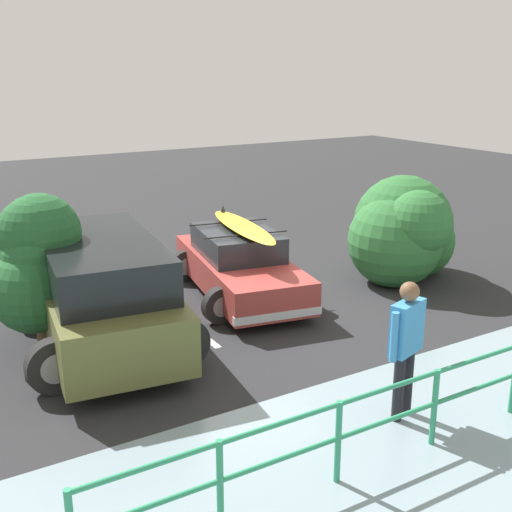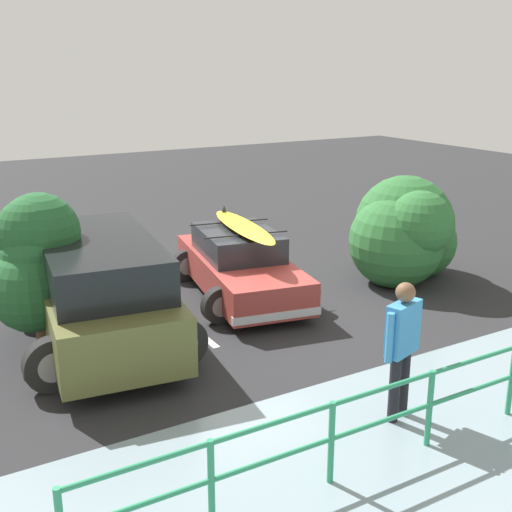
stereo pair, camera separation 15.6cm
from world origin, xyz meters
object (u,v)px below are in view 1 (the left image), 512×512
Objects in this scene: bush_near_left at (404,233)px; bush_near_right at (34,261)px; person_bystander at (406,338)px; sedan_car at (240,264)px; suv_car at (102,291)px.

bush_near_left is 7.31m from bush_near_right.
person_bystander is 5.60m from bush_near_left.
sedan_car is at bearing -171.69° from bush_near_right.
sedan_car is at bearing -95.32° from person_bystander.
bush_near_left reaches higher than person_bystander.
person_bystander reaches higher than suv_car.
person_bystander is at bearing 84.68° from sedan_car.
bush_near_left is at bearing 179.82° from suv_car.
suv_car is at bearing 158.38° from bush_near_right.
bush_near_right reaches higher than person_bystander.
bush_near_left is at bearing 177.03° from bush_near_right.
sedan_car is 1.58× the size of bush_near_left.
person_bystander is 0.69× the size of bush_near_left.
sedan_car is at bearing -162.87° from suv_car.
person_bystander is at bearing 127.74° from bush_near_right.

